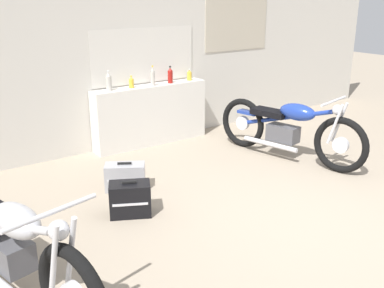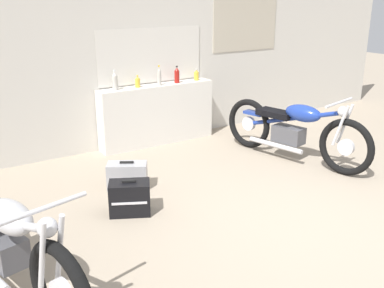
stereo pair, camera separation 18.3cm
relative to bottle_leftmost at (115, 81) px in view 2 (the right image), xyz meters
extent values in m
plane|color=gray|center=(0.60, -3.08, -1.00)|extent=(24.00, 24.00, 0.00)
cube|color=beige|center=(0.60, 0.19, 0.40)|extent=(10.00, 0.06, 2.80)
cube|color=silver|center=(0.64, 0.15, 0.29)|extent=(1.61, 0.01, 0.72)
cube|color=beige|center=(0.64, 0.15, 0.29)|extent=(1.67, 0.01, 0.78)
cube|color=#B2A893|center=(2.39, 0.15, 0.66)|extent=(1.28, 0.01, 0.83)
cube|color=silver|center=(0.64, 0.01, -0.56)|extent=(1.78, 0.28, 0.88)
cylinder|color=#B7B2A8|center=(0.00, 0.00, -0.02)|extent=(0.08, 0.08, 0.20)
cone|color=#B7B2A8|center=(0.00, 0.00, 0.10)|extent=(0.07, 0.07, 0.06)
cylinder|color=silver|center=(0.00, 0.00, 0.14)|extent=(0.03, 0.03, 0.02)
cylinder|color=gold|center=(0.34, 0.00, -0.06)|extent=(0.07, 0.07, 0.12)
cone|color=gold|center=(0.34, 0.00, 0.02)|extent=(0.06, 0.06, 0.03)
cylinder|color=gold|center=(0.34, 0.00, 0.04)|extent=(0.03, 0.03, 0.01)
cylinder|color=#B7B2A8|center=(0.67, -0.04, -0.02)|extent=(0.06, 0.06, 0.21)
cone|color=#B7B2A8|center=(0.67, -0.04, 0.11)|extent=(0.05, 0.05, 0.06)
cylinder|color=gold|center=(0.67, -0.04, 0.15)|extent=(0.02, 0.02, 0.02)
cylinder|color=maroon|center=(0.98, -0.02, -0.03)|extent=(0.07, 0.07, 0.18)
cone|color=maroon|center=(0.98, -0.02, 0.08)|extent=(0.06, 0.06, 0.05)
cylinder|color=black|center=(0.98, -0.02, 0.12)|extent=(0.03, 0.03, 0.02)
cylinder|color=gold|center=(1.33, -0.01, -0.06)|extent=(0.07, 0.07, 0.12)
cone|color=gold|center=(1.33, -0.01, 0.02)|extent=(0.06, 0.06, 0.03)
cylinder|color=silver|center=(1.33, -0.01, 0.04)|extent=(0.03, 0.03, 0.01)
torus|color=black|center=(1.98, -2.35, -0.65)|extent=(0.24, 0.72, 0.71)
cylinder|color=silver|center=(1.98, -2.35, -0.65)|extent=(0.10, 0.21, 0.20)
torus|color=black|center=(1.65, -0.89, -0.65)|extent=(0.24, 0.72, 0.71)
cylinder|color=silver|center=(1.65, -0.89, -0.65)|extent=(0.10, 0.21, 0.20)
cube|color=#4C4C51|center=(1.80, -1.55, -0.66)|extent=(0.31, 0.46, 0.22)
cylinder|color=navy|center=(1.80, -1.55, -0.44)|extent=(0.35, 1.34, 0.45)
ellipsoid|color=navy|center=(1.84, -1.74, -0.33)|extent=(0.34, 0.55, 0.22)
cube|color=black|center=(1.75, -1.33, -0.41)|extent=(0.34, 0.55, 0.08)
cube|color=navy|center=(1.67, -0.98, -0.47)|extent=(0.20, 0.32, 0.04)
cylinder|color=silver|center=(2.02, -2.26, -0.38)|extent=(0.07, 0.18, 0.52)
cylinder|color=silver|center=(1.90, -2.29, -0.38)|extent=(0.07, 0.18, 0.52)
cylinder|color=silver|center=(1.94, -2.20, -0.11)|extent=(0.63, 0.17, 0.03)
sphere|color=silver|center=(1.96, -2.26, -0.21)|extent=(0.13, 0.13, 0.13)
cylinder|color=silver|center=(1.64, -1.47, -0.81)|extent=(0.24, 0.81, 0.06)
cube|color=#4C4C51|center=(-2.01, -2.45, -0.66)|extent=(0.31, 0.45, 0.22)
cylinder|color=#B2B2B7|center=(-2.01, -2.45, -0.44)|extent=(0.36, 1.32, 0.45)
ellipsoid|color=#B2B2B7|center=(-1.96, -2.63, -0.33)|extent=(0.35, 0.54, 0.22)
cylinder|color=silver|center=(-1.78, -3.15, -0.38)|extent=(0.08, 0.18, 0.53)
cylinder|color=silver|center=(-1.90, -3.18, -0.38)|extent=(0.08, 0.18, 0.53)
cylinder|color=silver|center=(-1.86, -3.09, -0.11)|extent=(0.63, 0.18, 0.03)
sphere|color=silver|center=(-1.84, -3.15, -0.21)|extent=(0.13, 0.13, 0.13)
cube|color=black|center=(-0.70, -1.85, -0.83)|extent=(0.48, 0.41, 0.34)
cube|color=silver|center=(-0.76, -1.96, -0.83)|extent=(0.31, 0.17, 0.02)
cube|color=black|center=(-0.70, -1.85, -0.65)|extent=(0.14, 0.09, 0.02)
cube|color=#9E9EA3|center=(-0.45, -1.26, -0.85)|extent=(0.50, 0.43, 0.30)
cube|color=silver|center=(-0.51, -1.36, -0.85)|extent=(0.33, 0.21, 0.02)
cube|color=black|center=(-0.45, -1.26, -0.69)|extent=(0.15, 0.10, 0.02)
camera|label=1|loc=(-2.57, -5.56, 1.15)|focal=42.00mm
camera|label=2|loc=(-2.42, -5.66, 1.15)|focal=42.00mm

